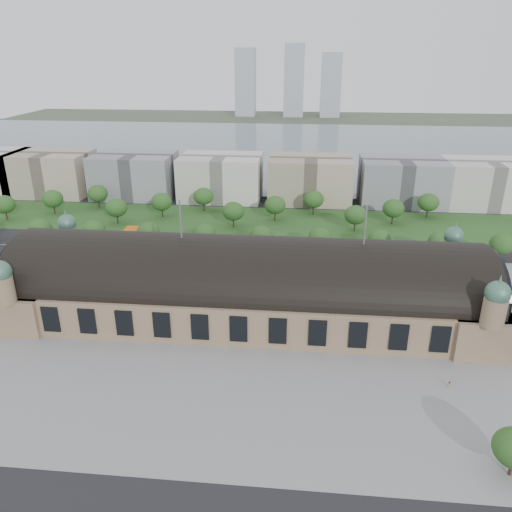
# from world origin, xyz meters

# --- Properties ---
(ground) EXTENTS (900.00, 900.00, 0.00)m
(ground) POSITION_xyz_m (0.00, 0.00, 0.00)
(ground) COLOR black
(ground) RESTS_ON ground
(station) EXTENTS (150.00, 48.40, 44.30)m
(station) POSITION_xyz_m (0.00, 0.00, 10.28)
(station) COLOR #8A7355
(station) RESTS_ON ground
(plaza_south) EXTENTS (190.00, 48.00, 0.12)m
(plaza_south) POSITION_xyz_m (10.00, -44.00, 0.00)
(plaza_south) COLOR gray
(plaza_south) RESTS_ON ground
(road_slab) EXTENTS (260.00, 26.00, 0.10)m
(road_slab) POSITION_xyz_m (-20.00, 38.00, 0.00)
(road_slab) COLOR black
(road_slab) RESTS_ON ground
(grass_belt) EXTENTS (300.00, 45.00, 0.10)m
(grass_belt) POSITION_xyz_m (-15.00, 93.00, 0.00)
(grass_belt) COLOR #264E1F
(grass_belt) RESTS_ON ground
(petrol_station) EXTENTS (14.00, 13.00, 5.05)m
(petrol_station) POSITION_xyz_m (-53.91, 65.28, 2.95)
(petrol_station) COLOR #D85C0C
(petrol_station) RESTS_ON ground
(lake) EXTENTS (700.00, 320.00, 0.08)m
(lake) POSITION_xyz_m (0.00, 298.00, 0.00)
(lake) COLOR slate
(lake) RESTS_ON ground
(far_shore) EXTENTS (700.00, 120.00, 0.14)m
(far_shore) POSITION_xyz_m (0.00, 498.00, 0.00)
(far_shore) COLOR #44513D
(far_shore) RESTS_ON ground
(far_tower_left) EXTENTS (24.00, 24.00, 80.00)m
(far_tower_left) POSITION_xyz_m (-60.00, 508.00, 40.00)
(far_tower_left) COLOR #9EA8B2
(far_tower_left) RESTS_ON ground
(far_tower_mid) EXTENTS (24.00, 24.00, 85.00)m
(far_tower_mid) POSITION_xyz_m (0.00, 508.00, 42.50)
(far_tower_mid) COLOR #9EA8B2
(far_tower_mid) RESTS_ON ground
(far_tower_right) EXTENTS (24.00, 24.00, 75.00)m
(far_tower_right) POSITION_xyz_m (45.00, 508.00, 37.50)
(far_tower_right) COLOR #9EA8B2
(far_tower_right) RESTS_ON ground
(office_1) EXTENTS (45.00, 32.00, 24.00)m
(office_1) POSITION_xyz_m (-130.00, 133.00, 12.00)
(office_1) COLOR tan
(office_1) RESTS_ON ground
(office_2) EXTENTS (45.00, 32.00, 24.00)m
(office_2) POSITION_xyz_m (-80.00, 133.00, 12.00)
(office_2) COLOR gray
(office_2) RESTS_ON ground
(office_3) EXTENTS (45.00, 32.00, 24.00)m
(office_3) POSITION_xyz_m (-30.00, 133.00, 12.00)
(office_3) COLOR silver
(office_3) RESTS_ON ground
(office_4) EXTENTS (45.00, 32.00, 24.00)m
(office_4) POSITION_xyz_m (20.00, 133.00, 12.00)
(office_4) COLOR tan
(office_4) RESTS_ON ground
(office_5) EXTENTS (45.00, 32.00, 24.00)m
(office_5) POSITION_xyz_m (70.00, 133.00, 12.00)
(office_5) COLOR gray
(office_5) RESTS_ON ground
(office_6) EXTENTS (45.00, 32.00, 24.00)m
(office_6) POSITION_xyz_m (115.00, 133.00, 12.00)
(office_6) COLOR silver
(office_6) RESTS_ON ground
(tree_row_1) EXTENTS (9.60, 9.60, 11.52)m
(tree_row_1) POSITION_xyz_m (-96.00, 53.00, 7.43)
(tree_row_1) COLOR #2D2116
(tree_row_1) RESTS_ON ground
(tree_row_2) EXTENTS (9.60, 9.60, 11.52)m
(tree_row_2) POSITION_xyz_m (-72.00, 53.00, 7.43)
(tree_row_2) COLOR #2D2116
(tree_row_2) RESTS_ON ground
(tree_row_3) EXTENTS (9.60, 9.60, 11.52)m
(tree_row_3) POSITION_xyz_m (-48.00, 53.00, 7.43)
(tree_row_3) COLOR #2D2116
(tree_row_3) RESTS_ON ground
(tree_row_4) EXTENTS (9.60, 9.60, 11.52)m
(tree_row_4) POSITION_xyz_m (-24.00, 53.00, 7.43)
(tree_row_4) COLOR #2D2116
(tree_row_4) RESTS_ON ground
(tree_row_5) EXTENTS (9.60, 9.60, 11.52)m
(tree_row_5) POSITION_xyz_m (0.00, 53.00, 7.43)
(tree_row_5) COLOR #2D2116
(tree_row_5) RESTS_ON ground
(tree_row_6) EXTENTS (9.60, 9.60, 11.52)m
(tree_row_6) POSITION_xyz_m (24.00, 53.00, 7.43)
(tree_row_6) COLOR #2D2116
(tree_row_6) RESTS_ON ground
(tree_row_7) EXTENTS (9.60, 9.60, 11.52)m
(tree_row_7) POSITION_xyz_m (48.00, 53.00, 7.43)
(tree_row_7) COLOR #2D2116
(tree_row_7) RESTS_ON ground
(tree_row_8) EXTENTS (9.60, 9.60, 11.52)m
(tree_row_8) POSITION_xyz_m (72.00, 53.00, 7.43)
(tree_row_8) COLOR #2D2116
(tree_row_8) RESTS_ON ground
(tree_row_9) EXTENTS (9.60, 9.60, 11.52)m
(tree_row_9) POSITION_xyz_m (96.00, 53.00, 7.43)
(tree_row_9) COLOR #2D2116
(tree_row_9) RESTS_ON ground
(tree_belt_0) EXTENTS (10.40, 10.40, 12.48)m
(tree_belt_0) POSITION_xyz_m (-130.00, 83.00, 8.05)
(tree_belt_0) COLOR #2D2116
(tree_belt_0) RESTS_ON ground
(tree_belt_1) EXTENTS (10.40, 10.40, 12.48)m
(tree_belt_1) POSITION_xyz_m (-111.00, 95.00, 8.05)
(tree_belt_1) COLOR #2D2116
(tree_belt_1) RESTS_ON ground
(tree_belt_2) EXTENTS (10.40, 10.40, 12.48)m
(tree_belt_2) POSITION_xyz_m (-92.00, 107.00, 8.05)
(tree_belt_2) COLOR #2D2116
(tree_belt_2) RESTS_ON ground
(tree_belt_3) EXTENTS (10.40, 10.40, 12.48)m
(tree_belt_3) POSITION_xyz_m (-73.00, 83.00, 8.05)
(tree_belt_3) COLOR #2D2116
(tree_belt_3) RESTS_ON ground
(tree_belt_4) EXTENTS (10.40, 10.40, 12.48)m
(tree_belt_4) POSITION_xyz_m (-54.00, 95.00, 8.05)
(tree_belt_4) COLOR #2D2116
(tree_belt_4) RESTS_ON ground
(tree_belt_5) EXTENTS (10.40, 10.40, 12.48)m
(tree_belt_5) POSITION_xyz_m (-35.00, 107.00, 8.05)
(tree_belt_5) COLOR #2D2116
(tree_belt_5) RESTS_ON ground
(tree_belt_6) EXTENTS (10.40, 10.40, 12.48)m
(tree_belt_6) POSITION_xyz_m (-16.00, 83.00, 8.05)
(tree_belt_6) COLOR #2D2116
(tree_belt_6) RESTS_ON ground
(tree_belt_7) EXTENTS (10.40, 10.40, 12.48)m
(tree_belt_7) POSITION_xyz_m (3.00, 95.00, 8.05)
(tree_belt_7) COLOR #2D2116
(tree_belt_7) RESTS_ON ground
(tree_belt_8) EXTENTS (10.40, 10.40, 12.48)m
(tree_belt_8) POSITION_xyz_m (22.00, 107.00, 8.05)
(tree_belt_8) COLOR #2D2116
(tree_belt_8) RESTS_ON ground
(tree_belt_9) EXTENTS (10.40, 10.40, 12.48)m
(tree_belt_9) POSITION_xyz_m (41.00, 83.00, 8.05)
(tree_belt_9) COLOR #2D2116
(tree_belt_9) RESTS_ON ground
(tree_belt_10) EXTENTS (10.40, 10.40, 12.48)m
(tree_belt_10) POSITION_xyz_m (60.00, 95.00, 8.05)
(tree_belt_10) COLOR #2D2116
(tree_belt_10) RESTS_ON ground
(tree_belt_11) EXTENTS (10.40, 10.40, 12.48)m
(tree_belt_11) POSITION_xyz_m (79.00, 107.00, 8.05)
(tree_belt_11) COLOR #2D2116
(tree_belt_11) RESTS_ON ground
(traffic_car_1) EXTENTS (4.03, 1.73, 1.29)m
(traffic_car_1) POSITION_xyz_m (-88.74, 48.45, 0.65)
(traffic_car_1) COLOR #989BA0
(traffic_car_1) RESTS_ON ground
(traffic_car_2) EXTENTS (5.33, 2.94, 1.41)m
(traffic_car_2) POSITION_xyz_m (-49.35, 31.84, 0.71)
(traffic_car_2) COLOR black
(traffic_car_2) RESTS_ON ground
(traffic_car_3) EXTENTS (5.35, 2.20, 1.55)m
(traffic_car_3) POSITION_xyz_m (-31.13, 44.92, 0.77)
(traffic_car_3) COLOR maroon
(traffic_car_3) RESTS_ON ground
(traffic_car_5) EXTENTS (3.98, 1.59, 1.29)m
(traffic_car_5) POSITION_xyz_m (46.22, 48.36, 0.64)
(traffic_car_5) COLOR slate
(traffic_car_5) RESTS_ON ground
(parked_car_0) EXTENTS (4.61, 3.72, 1.47)m
(parked_car_0) POSITION_xyz_m (-62.98, 21.00, 0.74)
(parked_car_0) COLOR black
(parked_car_0) RESTS_ON ground
(parked_car_1) EXTENTS (5.87, 5.45, 1.53)m
(parked_car_1) POSITION_xyz_m (-65.04, 21.51, 0.77)
(parked_car_1) COLOR maroon
(parked_car_1) RESTS_ON ground
(parked_car_2) EXTENTS (5.93, 4.72, 1.61)m
(parked_car_2) POSITION_xyz_m (-50.93, 23.74, 0.80)
(parked_car_2) COLOR #172241
(parked_car_2) RESTS_ON ground
(parked_car_3) EXTENTS (4.13, 3.21, 1.32)m
(parked_car_3) POSITION_xyz_m (-65.53, 25.00, 0.66)
(parked_car_3) COLOR slate
(parked_car_3) RESTS_ON ground
(parked_car_4) EXTENTS (5.15, 3.29, 1.60)m
(parked_car_4) POSITION_xyz_m (-33.24, 25.00, 0.80)
(parked_car_4) COLOR silver
(parked_car_4) RESTS_ON ground
(parked_car_5) EXTENTS (6.35, 5.08, 1.61)m
(parked_car_5) POSITION_xyz_m (-20.89, 21.09, 0.80)
(parked_car_5) COLOR gray
(parked_car_5) RESTS_ON ground
(parked_car_6) EXTENTS (5.26, 4.07, 1.42)m
(parked_car_6) POSITION_xyz_m (-32.33, 23.38, 0.71)
(parked_car_6) COLOR black
(parked_car_6) RESTS_ON ground
(bus_west) EXTENTS (10.77, 3.48, 2.95)m
(bus_west) POSITION_xyz_m (-12.42, 32.00, 1.47)
(bus_west) COLOR #B5271D
(bus_west) RESTS_ON ground
(bus_mid) EXTENTS (12.08, 3.83, 3.31)m
(bus_mid) POSITION_xyz_m (19.74, 27.00, 1.65)
(bus_mid) COLOR silver
(bus_mid) RESTS_ON ground
(bus_east) EXTENTS (11.36, 2.89, 3.15)m
(bus_east) POSITION_xyz_m (40.00, 31.13, 1.57)
(bus_east) COLOR silver
(bus_east) RESTS_ON ground
(pedestrian_0) EXTENTS (1.00, 0.81, 1.78)m
(pedestrian_0) POSITION_xyz_m (55.11, -32.48, 0.89)
(pedestrian_0) COLOR gray
(pedestrian_0) RESTS_ON ground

